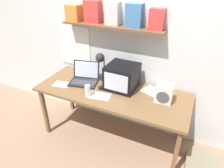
{
  "coord_description": "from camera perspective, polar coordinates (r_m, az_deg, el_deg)",
  "views": [
    {
      "loc": [
        0.87,
        -1.87,
        2.06
      ],
      "look_at": [
        0.0,
        0.0,
        0.86
      ],
      "focal_mm": 32.0,
      "sensor_mm": 36.0,
      "label": 1
    }
  ],
  "objects": [
    {
      "name": "loose_paper_near_laptop",
      "position": [
        2.66,
        -14.21,
        -0.05
      ],
      "size": [
        0.23,
        0.18,
        0.0
      ],
      "rotation": [
        0.0,
        0.0,
        0.19
      ],
      "color": "silver",
      "rests_on": "corner_desk"
    },
    {
      "name": "computer_mouse",
      "position": [
        2.48,
        -3.19,
        -0.96
      ],
      "size": [
        0.07,
        0.11,
        0.03
      ],
      "rotation": [
        0.0,
        0.0,
        -0.07
      ],
      "color": "black",
      "rests_on": "corner_desk"
    },
    {
      "name": "ground_plane",
      "position": [
        2.91,
        -0.0,
        -14.68
      ],
      "size": [
        12.0,
        12.0,
        0.0
      ],
      "primitive_type": "plane",
      "color": "#99755E"
    },
    {
      "name": "laptop",
      "position": [
        2.65,
        -7.84,
        2.03
      ],
      "size": [
        0.41,
        0.37,
        0.24
      ],
      "rotation": [
        0.0,
        0.0,
        0.22
      ],
      "color": "black",
      "rests_on": "corner_desk"
    },
    {
      "name": "space_heater",
      "position": [
        2.27,
        14.66,
        -2.68
      ],
      "size": [
        0.19,
        0.14,
        0.21
      ],
      "rotation": [
        0.0,
        0.0,
        0.02
      ],
      "color": "silver",
      "rests_on": "corner_desk"
    },
    {
      "name": "juice_glass",
      "position": [
        2.33,
        -6.95,
        -2.1
      ],
      "size": [
        0.06,
        0.06,
        0.14
      ],
      "color": "white",
      "rests_on": "corner_desk"
    },
    {
      "name": "crt_monitor",
      "position": [
        2.44,
        2.89,
        2.1
      ],
      "size": [
        0.37,
        0.37,
        0.3
      ],
      "rotation": [
        0.0,
        0.0,
        -0.02
      ],
      "color": "black",
      "rests_on": "corner_desk"
    },
    {
      "name": "loose_paper_near_monitor",
      "position": [
        2.49,
        11.43,
        -1.95
      ],
      "size": [
        0.28,
        0.27,
        0.0
      ],
      "rotation": [
        0.0,
        0.0,
        -0.35
      ],
      "color": "white",
      "rests_on": "corner_desk"
    },
    {
      "name": "open_notebook",
      "position": [
        2.35,
        -3.53,
        -3.41
      ],
      "size": [
        0.27,
        0.19,
        0.0
      ],
      "rotation": [
        0.0,
        0.0,
        0.18
      ],
      "color": "white",
      "rests_on": "corner_desk"
    },
    {
      "name": "back_wall",
      "position": [
        2.56,
        3.88,
        13.21
      ],
      "size": [
        5.6,
        0.24,
        2.6
      ],
      "color": "silver",
      "rests_on": "ground_plane"
    },
    {
      "name": "floor_cushion",
      "position": [
        2.73,
        24.46,
        -20.31
      ],
      "size": [
        0.38,
        0.38,
        0.14
      ],
      "color": "gray",
      "rests_on": "ground_plane"
    },
    {
      "name": "desk_lamp",
      "position": [
        2.55,
        -3.22,
        6.53
      ],
      "size": [
        0.15,
        0.19,
        0.39
      ],
      "rotation": [
        0.0,
        0.0,
        -0.33
      ],
      "color": "#232326",
      "rests_on": "corner_desk"
    },
    {
      "name": "corner_desk",
      "position": [
        2.47,
        -0.0,
        -3.18
      ],
      "size": [
        1.87,
        0.72,
        0.76
      ],
      "color": "brown",
      "rests_on": "ground_plane"
    }
  ]
}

